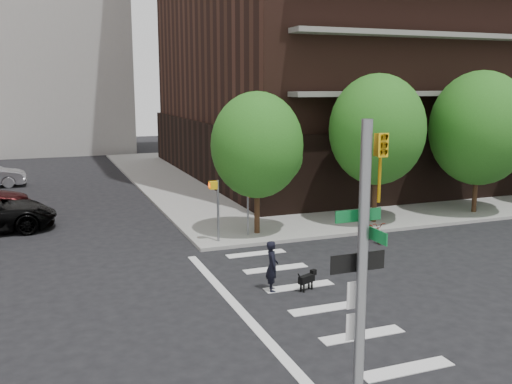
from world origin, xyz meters
TOP-DOWN VIEW (x-y plane):
  - ground at (0.00, 0.00)m, footprint 120.00×120.00m
  - sidewalk_ne at (20.50, 23.50)m, footprint 39.00×33.00m
  - crosswalk at (2.21, -0.00)m, footprint 3.85×13.00m
  - tree_a at (4.00, 8.50)m, footprint 4.00×4.00m
  - tree_b at (10.00, 8.50)m, footprint 4.50×4.50m
  - tree_c at (16.00, 8.50)m, footprint 5.00×5.00m
  - traffic_signal at (-0.47, -7.49)m, footprint 0.90×0.75m
  - pedestrian_signal at (2.32, 7.92)m, footprint 2.18×0.67m
  - scooter at (8.41, 6.00)m, footprint 0.70×1.70m
  - dog_walker at (2.02, 1.97)m, footprint 0.69×0.54m
  - dog at (3.12, 1.61)m, footprint 0.74×0.45m

SIDE VIEW (x-z plane):
  - ground at x=0.00m, z-range 0.00..0.00m
  - crosswalk at x=2.21m, z-range 0.00..0.01m
  - sidewalk_ne at x=20.50m, z-range 0.00..0.15m
  - dog at x=3.12m, z-range 0.08..0.71m
  - scooter at x=8.41m, z-range 0.00..0.87m
  - dog_walker at x=2.02m, z-range 0.00..1.68m
  - pedestrian_signal at x=2.32m, z-range 0.55..3.15m
  - traffic_signal at x=-0.47m, z-range -0.30..5.70m
  - tree_a at x=4.00m, z-range 1.09..6.99m
  - tree_c at x=16.00m, z-range 1.05..7.85m
  - tree_b at x=10.00m, z-range 1.22..7.87m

